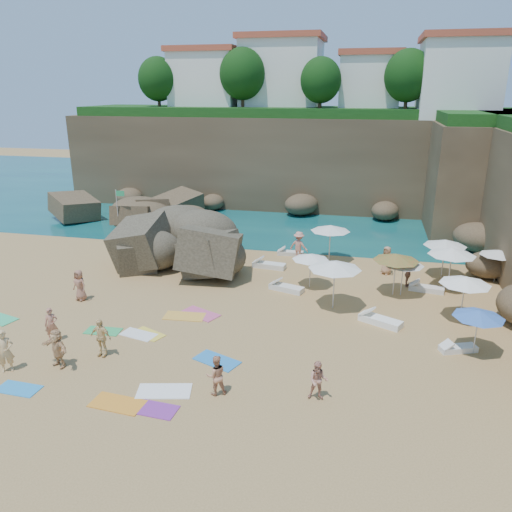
% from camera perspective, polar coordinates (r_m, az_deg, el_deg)
% --- Properties ---
extents(ground, '(120.00, 120.00, 0.00)m').
position_cam_1_polar(ground, '(24.79, -6.09, -6.22)').
color(ground, tan).
rests_on(ground, ground).
extents(seawater, '(120.00, 120.00, 0.00)m').
position_cam_1_polar(seawater, '(52.80, 4.42, 7.22)').
color(seawater, '#0C4751').
rests_on(seawater, ground).
extents(cliff_back, '(44.00, 8.00, 8.00)m').
position_cam_1_polar(cliff_back, '(46.99, 6.06, 10.70)').
color(cliff_back, brown).
rests_on(cliff_back, ground).
extents(cliff_corner, '(10.00, 12.00, 8.00)m').
position_cam_1_polar(cliff_corner, '(42.79, 25.75, 8.22)').
color(cliff_corner, brown).
rests_on(cliff_corner, ground).
extents(rock_promontory, '(12.00, 7.00, 2.00)m').
position_cam_1_polar(rock_promontory, '(42.85, -13.25, 4.09)').
color(rock_promontory, brown).
rests_on(rock_promontory, ground).
extents(clifftop_buildings, '(28.48, 9.48, 7.00)m').
position_cam_1_polar(clifftop_buildings, '(47.26, 7.73, 19.49)').
color(clifftop_buildings, white).
rests_on(clifftop_buildings, cliff_back).
extents(clifftop_trees, '(35.60, 23.82, 4.40)m').
position_cam_1_polar(clifftop_trees, '(40.85, 9.53, 19.61)').
color(clifftop_trees, '#11380F').
rests_on(clifftop_trees, ground).
extents(marina_masts, '(3.10, 0.10, 6.00)m').
position_cam_1_polar(marina_masts, '(57.06, -12.42, 10.74)').
color(marina_masts, white).
rests_on(marina_masts, ground).
extents(rock_outcrop, '(8.54, 6.56, 3.31)m').
position_cam_1_polar(rock_outcrop, '(31.74, -9.85, -0.74)').
color(rock_outcrop, brown).
rests_on(rock_outcrop, ground).
extents(flag_pole, '(0.67, 0.09, 3.44)m').
position_cam_1_polar(flag_pole, '(37.92, -15.44, 5.49)').
color(flag_pole, silver).
rests_on(flag_pole, ground).
extents(parasol_0, '(2.46, 2.46, 2.33)m').
position_cam_1_polar(parasol_0, '(31.34, 8.51, 3.17)').
color(parasol_0, silver).
rests_on(parasol_0, ground).
extents(parasol_1, '(2.11, 2.11, 2.00)m').
position_cam_1_polar(parasol_1, '(26.90, 16.52, -0.68)').
color(parasol_1, silver).
rests_on(parasol_1, ground).
extents(parasol_2, '(2.01, 2.01, 1.90)m').
position_cam_1_polar(parasol_2, '(27.06, 6.26, -0.09)').
color(parasol_2, silver).
rests_on(parasol_2, ground).
extents(parasol_3, '(2.00, 2.00, 1.89)m').
position_cam_1_polar(parasol_3, '(30.71, 25.98, 0.35)').
color(parasol_3, silver).
rests_on(parasol_3, ground).
extents(parasol_4, '(2.40, 2.40, 2.27)m').
position_cam_1_polar(parasol_4, '(30.17, 20.82, 1.42)').
color(parasol_4, silver).
rests_on(parasol_4, ground).
extents(parasol_6, '(2.40, 2.40, 2.27)m').
position_cam_1_polar(parasol_6, '(26.75, 15.73, -0.14)').
color(parasol_6, silver).
rests_on(parasol_6, ground).
extents(parasol_7, '(2.50, 2.50, 2.36)m').
position_cam_1_polar(parasol_7, '(28.36, 21.51, 0.47)').
color(parasol_7, silver).
rests_on(parasol_7, ground).
extents(parasol_8, '(2.60, 2.60, 2.46)m').
position_cam_1_polar(parasol_8, '(24.41, 9.02, -1.04)').
color(parasol_8, silver).
rests_on(parasol_8, ground).
extents(parasol_10, '(2.05, 2.05, 1.94)m').
position_cam_1_polar(parasol_10, '(22.04, 24.13, -6.06)').
color(parasol_10, silver).
rests_on(parasol_10, ground).
extents(parasol_11, '(2.31, 2.31, 2.19)m').
position_cam_1_polar(parasol_11, '(24.79, 22.82, -2.61)').
color(parasol_11, silver).
rests_on(parasol_11, ground).
extents(lounger_0, '(1.70, 0.64, 0.26)m').
position_cam_1_polar(lounger_0, '(32.73, 3.95, 0.33)').
color(lounger_0, silver).
rests_on(lounger_0, ground).
extents(lounger_1, '(2.06, 0.90, 0.31)m').
position_cam_1_polar(lounger_1, '(30.32, 1.52, -1.08)').
color(lounger_1, silver).
rests_on(lounger_1, ground).
extents(lounger_2, '(1.88, 0.85, 0.28)m').
position_cam_1_polar(lounger_2, '(28.39, 18.89, -3.56)').
color(lounger_2, silver).
rests_on(lounger_2, ground).
extents(lounger_3, '(1.98, 1.17, 0.29)m').
position_cam_1_polar(lounger_3, '(26.98, 3.51, -3.68)').
color(lounger_3, silver).
rests_on(lounger_3, ground).
extents(lounger_4, '(2.07, 1.48, 0.31)m').
position_cam_1_polar(lounger_4, '(23.96, 14.03, -7.21)').
color(lounger_4, white).
rests_on(lounger_4, ground).
extents(lounger_5, '(1.62, 1.04, 0.24)m').
position_cam_1_polar(lounger_5, '(22.64, 22.10, -9.78)').
color(lounger_5, silver).
rests_on(lounger_5, ground).
extents(towel_0, '(1.60, 0.84, 0.03)m').
position_cam_1_polar(towel_0, '(20.62, -25.50, -13.53)').
color(towel_0, '#278CD2').
rests_on(towel_0, ground).
extents(towel_2, '(1.93, 1.07, 0.03)m').
position_cam_1_polar(towel_2, '(18.61, -15.54, -15.93)').
color(towel_2, orange).
rests_on(towel_2, ground).
extents(towel_4, '(1.69, 1.30, 0.03)m').
position_cam_1_polar(towel_4, '(22.92, -12.21, -8.69)').
color(towel_4, yellow).
rests_on(towel_4, ground).
extents(towel_5, '(1.74, 1.14, 0.03)m').
position_cam_1_polar(towel_5, '(22.96, -13.28, -8.72)').
color(towel_5, white).
rests_on(towel_5, ground).
extents(towel_6, '(1.72, 0.94, 0.03)m').
position_cam_1_polar(towel_6, '(18.07, -11.69, -16.75)').
color(towel_6, purple).
rests_on(towel_6, ground).
extents(towel_8, '(2.05, 1.53, 0.03)m').
position_cam_1_polar(towel_8, '(20.46, -4.49, -11.82)').
color(towel_8, '#257CC9').
rests_on(towel_8, ground).
extents(towel_9, '(2.13, 1.65, 0.03)m').
position_cam_1_polar(towel_9, '(24.44, -6.39, -6.57)').
color(towel_9, '#D15183').
rests_on(towel_9, ground).
extents(towel_11, '(1.63, 0.89, 0.03)m').
position_cam_1_polar(towel_11, '(23.68, -17.07, -8.19)').
color(towel_11, green).
rests_on(towel_11, ground).
extents(towel_12, '(2.01, 1.13, 0.03)m').
position_cam_1_polar(towel_12, '(24.27, -8.18, -6.83)').
color(towel_12, gold).
rests_on(towel_12, ground).
extents(towel_13, '(2.10, 1.38, 0.03)m').
position_cam_1_polar(towel_13, '(18.88, -10.45, -14.95)').
color(towel_13, white).
rests_on(towel_13, ground).
extents(person_stand_0, '(0.75, 0.70, 1.72)m').
position_cam_1_polar(person_stand_0, '(21.58, -26.76, -9.69)').
color(person_stand_0, tan).
rests_on(person_stand_0, ground).
extents(person_stand_1, '(0.91, 0.84, 1.51)m').
position_cam_1_polar(person_stand_1, '(18.14, -4.59, -13.43)').
color(person_stand_1, tan).
rests_on(person_stand_1, ground).
extents(person_stand_2, '(1.29, 0.81, 1.87)m').
position_cam_1_polar(person_stand_2, '(31.58, 4.91, 1.15)').
color(person_stand_2, tan).
rests_on(person_stand_2, ground).
extents(person_stand_3, '(0.41, 0.87, 1.45)m').
position_cam_1_polar(person_stand_3, '(28.52, 16.97, -1.99)').
color(person_stand_3, '#8C5C46').
rests_on(person_stand_3, ground).
extents(person_stand_4, '(0.94, 0.81, 1.68)m').
position_cam_1_polar(person_stand_4, '(30.09, 14.68, -0.48)').
color(person_stand_4, tan).
rests_on(person_stand_4, ground).
extents(person_stand_5, '(1.76, 0.60, 1.88)m').
position_cam_1_polar(person_stand_5, '(32.82, -13.32, 1.39)').
color(person_stand_5, '#A97154').
rests_on(person_stand_5, ground).
extents(person_lie_1, '(1.13, 1.71, 0.39)m').
position_cam_1_polar(person_lie_1, '(21.61, -17.17, -10.36)').
color(person_lie_1, '#F1CD89').
rests_on(person_lie_1, ground).
extents(person_lie_2, '(1.22, 1.76, 0.43)m').
position_cam_1_polar(person_lie_2, '(27.28, -19.37, -4.35)').
color(person_lie_2, '#9B644D').
rests_on(person_lie_2, ground).
extents(person_lie_3, '(1.91, 1.98, 0.41)m').
position_cam_1_polar(person_lie_3, '(21.39, -21.58, -11.17)').
color(person_lie_3, tan).
rests_on(person_lie_3, ground).
extents(person_lie_4, '(1.20, 1.58, 0.36)m').
position_cam_1_polar(person_lie_4, '(23.47, -22.17, -8.60)').
color(person_lie_4, '#A96C54').
rests_on(person_lie_4, ground).
extents(person_lie_5, '(0.81, 1.48, 0.54)m').
position_cam_1_polar(person_lie_5, '(18.20, 7.06, -15.23)').
color(person_lie_5, tan).
rests_on(person_lie_5, ground).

